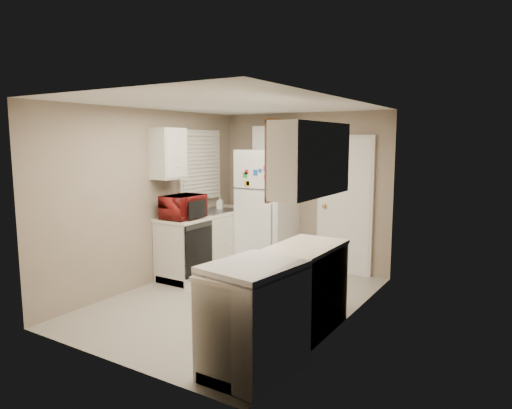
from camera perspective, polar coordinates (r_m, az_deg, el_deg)
The scene contains 19 objects.
floor at distance 5.82m, azimuth -2.66°, elevation -11.88°, with size 3.80×3.80×0.00m, color #BCB5AA.
ceiling at distance 5.49m, azimuth -2.82°, elevation 12.40°, with size 3.80×3.80×0.00m, color white.
wall_left at distance 6.42m, azimuth -13.08°, elevation 0.83°, with size 3.80×3.80×0.00m, color gray.
wall_right at distance 4.88m, azimuth 10.93°, elevation -1.31°, with size 3.80×3.80×0.00m, color gray.
wall_back at distance 7.16m, azimuth 5.92°, elevation 1.72°, with size 2.80×2.80×0.00m, color gray.
wall_front at distance 4.13m, azimuth -17.89°, elevation -3.24°, with size 2.80×2.80×0.00m, color gray.
left_counter at distance 7.02m, azimuth -5.94°, elevation -4.62°, with size 0.60×1.80×0.90m, color silver.
dishwasher at distance 6.38m, azimuth -7.18°, elevation -5.56°, with size 0.03×0.58×0.72m, color black.
sink at distance 7.06m, azimuth -5.24°, elevation -1.15°, with size 0.54×0.74×0.16m, color gray.
microwave at distance 6.43m, azimuth -9.06°, elevation -0.41°, with size 0.33×0.59×0.39m, color maroon.
soap_bottle at distance 7.24m, azimuth -4.53°, elevation 0.21°, with size 0.09×0.09×0.20m, color white.
window_blinds at distance 7.14m, azimuth -6.99°, elevation 4.90°, with size 0.10×0.98×1.08m, color silver.
upper_cabinet_left at distance 6.43m, azimuth -10.91°, elevation 6.27°, with size 0.30×0.45×0.70m, color silver.
refrigerator at distance 7.08m, azimuth 1.42°, elevation -0.59°, with size 0.76×0.74×1.84m, color white.
cabinet_over_fridge at distance 7.17m, azimuth 2.58°, elevation 8.16°, with size 0.70×0.30×0.40m, color silver.
interior_door at distance 6.87m, azimuth 11.01°, elevation -0.16°, with size 0.86×0.06×2.08m, color white.
right_counter at distance 4.48m, azimuth 3.25°, elevation -11.94°, with size 0.60×2.00×0.90m, color silver.
stove at distance 3.98m, azimuth -0.32°, elevation -14.00°, with size 0.65×0.80×0.97m, color white.
upper_cabinet_right at distance 4.42m, azimuth 6.98°, elevation 5.64°, with size 0.30×1.20×0.70m, color silver.
Camera 1 is at (3.11, -4.50, 1.98)m, focal length 32.00 mm.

